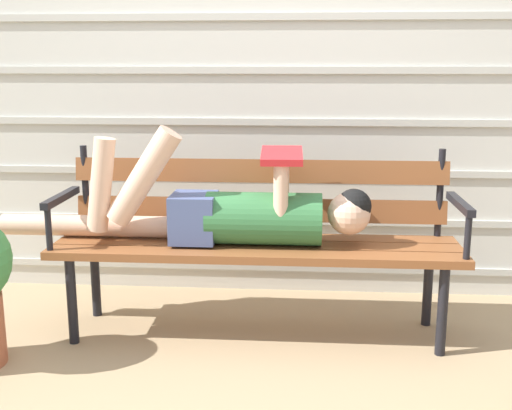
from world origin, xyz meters
The scene contains 4 objects.
ground_plane centered at (0.00, 0.00, 0.00)m, with size 12.00×12.00×0.00m, color tan.
house_siding centered at (0.00, 0.77, 1.20)m, with size 4.47×0.08×2.39m.
park_bench centered at (0.00, 0.21, 0.48)m, with size 1.84×0.43×0.85m.
reclining_person centered at (-0.12, 0.15, 0.58)m, with size 1.71×0.26×0.54m.
Camera 1 is at (0.20, -2.61, 1.23)m, focal length 44.71 mm.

